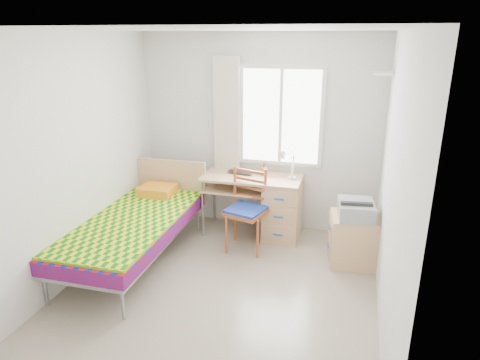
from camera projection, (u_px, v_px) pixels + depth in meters
name	position (u px, v px, depth m)	size (l,w,h in m)	color
floor	(220.00, 289.00, 4.52)	(3.50, 3.50, 0.00)	#BCAD93
ceiling	(215.00, 29.00, 3.68)	(3.50, 3.50, 0.00)	white
wall_back	(258.00, 134.00, 5.70)	(3.20, 3.20, 0.00)	silver
wall_left	(73.00, 160.00, 4.50)	(3.50, 3.50, 0.00)	silver
wall_right	(393.00, 188.00, 3.70)	(3.50, 3.50, 0.00)	silver
window	(281.00, 117.00, 5.52)	(1.10, 0.04, 1.30)	white
curtain	(227.00, 122.00, 5.69)	(0.35, 0.05, 1.70)	beige
floating_shelf	(383.00, 73.00, 4.73)	(0.20, 0.32, 0.03)	white
bed	(135.00, 223.00, 4.99)	(1.05, 2.22, 0.96)	gray
desk	(277.00, 205.00, 5.59)	(1.29, 0.59, 0.80)	tan
chair	(248.00, 205.00, 5.26)	(0.53, 0.53, 1.01)	#99411D
cabinet	(353.00, 239.00, 4.97)	(0.61, 0.55, 0.59)	tan
printer	(356.00, 209.00, 4.82)	(0.44, 0.49, 0.19)	#989CA0
laptop	(239.00, 174.00, 5.64)	(0.34, 0.22, 0.03)	black
pen_cup	(264.00, 171.00, 5.61)	(0.08, 0.08, 0.10)	orange
task_lamp	(287.00, 162.00, 5.30)	(0.22, 0.32, 0.40)	white
book	(238.00, 191.00, 5.68)	(0.18, 0.24, 0.02)	gray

